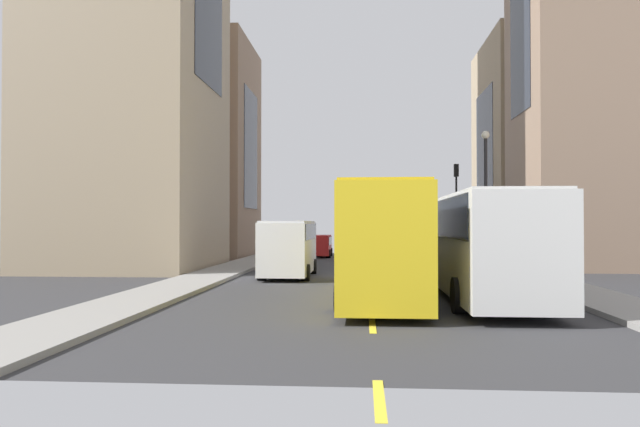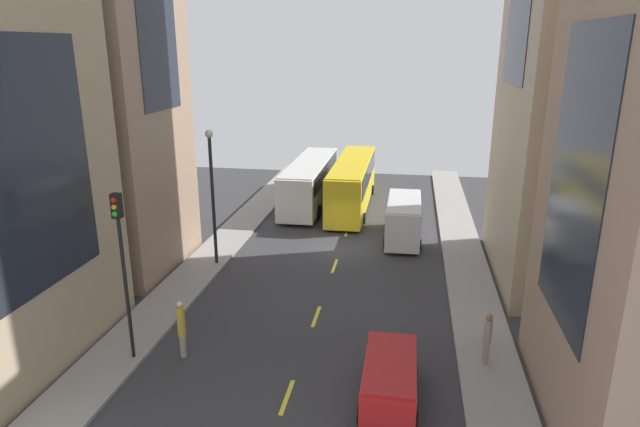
% 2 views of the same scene
% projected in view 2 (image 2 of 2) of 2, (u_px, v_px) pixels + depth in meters
% --- Properties ---
extents(ground_plane, '(40.79, 40.79, 0.00)m').
position_uv_depth(ground_plane, '(341.00, 247.00, 33.14)').
color(ground_plane, '#333335').
extents(sidewalk_west, '(2.38, 44.00, 0.15)m').
position_uv_depth(sidewalk_west, '(228.00, 239.00, 34.25)').
color(sidewalk_west, gray).
rests_on(sidewalk_west, ground).
extents(sidewalk_east, '(2.38, 44.00, 0.15)m').
position_uv_depth(sidewalk_east, '(463.00, 253.00, 31.99)').
color(sidewalk_east, gray).
rests_on(sidewalk_east, ground).
extents(lane_stripe_1, '(0.16, 2.00, 0.01)m').
position_uv_depth(lane_stripe_1, '(287.00, 397.00, 19.00)').
color(lane_stripe_1, yellow).
rests_on(lane_stripe_1, ground).
extents(lane_stripe_2, '(0.16, 2.00, 0.01)m').
position_uv_depth(lane_stripe_2, '(316.00, 316.00, 24.66)').
color(lane_stripe_2, yellow).
rests_on(lane_stripe_2, ground).
extents(lane_stripe_3, '(0.16, 2.00, 0.01)m').
position_uv_depth(lane_stripe_3, '(335.00, 266.00, 30.31)').
color(lane_stripe_3, yellow).
rests_on(lane_stripe_3, ground).
extents(lane_stripe_4, '(0.16, 2.00, 0.01)m').
position_uv_depth(lane_stripe_4, '(347.00, 231.00, 35.97)').
color(lane_stripe_4, yellow).
rests_on(lane_stripe_4, ground).
extents(lane_stripe_5, '(0.16, 2.00, 0.01)m').
position_uv_depth(lane_stripe_5, '(356.00, 206.00, 41.62)').
color(lane_stripe_5, yellow).
rests_on(lane_stripe_5, ground).
extents(lane_stripe_6, '(0.16, 2.00, 0.01)m').
position_uv_depth(lane_stripe_6, '(363.00, 187.00, 47.28)').
color(lane_stripe_6, yellow).
rests_on(lane_stripe_6, ground).
extents(lane_stripe_7, '(0.16, 2.00, 0.01)m').
position_uv_depth(lane_stripe_7, '(369.00, 172.00, 52.93)').
color(lane_stripe_7, yellow).
rests_on(lane_stripe_7, ground).
extents(city_bus_white, '(2.81, 12.11, 3.35)m').
position_uv_depth(city_bus_white, '(310.00, 178.00, 41.69)').
color(city_bus_white, silver).
rests_on(city_bus_white, ground).
extents(streetcar_yellow, '(2.70, 12.74, 3.59)m').
position_uv_depth(streetcar_yellow, '(352.00, 180.00, 40.85)').
color(streetcar_yellow, yellow).
rests_on(streetcar_yellow, ground).
extents(delivery_van_white, '(2.25, 5.97, 2.58)m').
position_uv_depth(delivery_van_white, '(404.00, 217.00, 34.01)').
color(delivery_van_white, white).
rests_on(delivery_van_white, ground).
extents(car_red_0, '(1.92, 4.02, 1.61)m').
position_uv_depth(car_red_0, '(390.00, 378.00, 18.45)').
color(car_red_0, red).
rests_on(car_red_0, ground).
extents(pedestrian_crossing_near, '(0.32, 0.32, 2.39)m').
position_uv_depth(pedestrian_crossing_near, '(181.00, 327.00, 21.13)').
color(pedestrian_crossing_near, gray).
rests_on(pedestrian_crossing_near, ground).
extents(pedestrian_walking_far, '(0.31, 0.31, 2.08)m').
position_uv_depth(pedestrian_walking_far, '(487.00, 337.00, 20.44)').
color(pedestrian_walking_far, gray).
rests_on(pedestrian_walking_far, ground).
extents(traffic_light_near_corner, '(0.32, 0.44, 6.57)m').
position_uv_depth(traffic_light_near_corner, '(121.00, 248.00, 19.88)').
color(traffic_light_near_corner, black).
rests_on(traffic_light_near_corner, ground).
extents(streetlamp_near, '(0.44, 0.44, 7.43)m').
position_uv_depth(streetlamp_near, '(212.00, 184.00, 29.08)').
color(streetlamp_near, black).
rests_on(streetlamp_near, ground).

